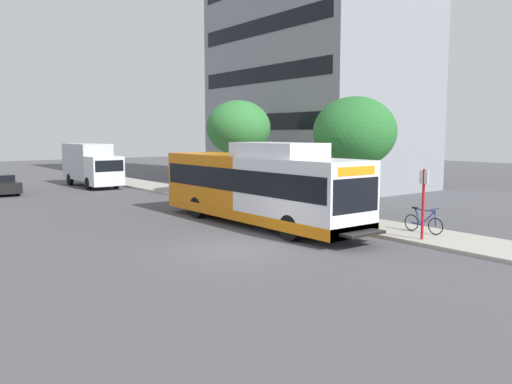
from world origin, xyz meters
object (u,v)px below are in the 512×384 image
bus_stop_sign_pole (423,199)px  bicycle_parked (423,222)px  street_tree_near_stop (355,132)px  parked_car_far_lane (0,184)px  transit_bus (258,187)px  box_truck_background (91,164)px  street_tree_mid_block (238,128)px

bus_stop_sign_pole → bicycle_parked: bus_stop_sign_pole is taller
bus_stop_sign_pole → street_tree_near_stop: 5.63m
parked_car_far_lane → transit_bus: bearing=-71.4°
transit_bus → street_tree_near_stop: bearing=-25.2°
transit_bus → box_truck_background: bearing=89.8°
street_tree_near_stop → box_truck_background: size_ratio=0.79×
bicycle_parked → street_tree_mid_block: street_tree_mid_block is taller
street_tree_near_stop → street_tree_mid_block: 9.85m
street_tree_mid_block → box_truck_background: street_tree_mid_block is taller
bicycle_parked → street_tree_mid_block: bearing=86.1°
transit_bus → street_tree_near_stop: (4.07, -1.92, 2.38)m
bus_stop_sign_pole → street_tree_mid_block: (2.10, 14.65, 2.72)m
transit_bus → box_truck_background: 20.95m
bus_stop_sign_pole → street_tree_near_stop: (1.59, 4.82, 2.43)m
transit_bus → street_tree_mid_block: size_ratio=2.07×
transit_bus → bicycle_parked: transit_bus is taller
bus_stop_sign_pole → parked_car_far_lane: 27.95m
street_tree_near_stop → street_tree_mid_block: size_ratio=0.94×
bicycle_parked → street_tree_mid_block: 14.44m
street_tree_mid_block → parked_car_far_lane: street_tree_mid_block is taller
transit_bus → street_tree_mid_block: bearing=59.9°
transit_bus → bus_stop_sign_pole: 7.18m
bus_stop_sign_pole → bicycle_parked: bearing=33.1°
bicycle_parked → parked_car_far_lane: size_ratio=0.39×
street_tree_mid_block → parked_car_far_lane: 16.65m
street_tree_mid_block → box_truck_background: size_ratio=0.84×
street_tree_near_stop → street_tree_mid_block: street_tree_mid_block is taller
bus_stop_sign_pole → bicycle_parked: size_ratio=1.48×
street_tree_near_stop → bus_stop_sign_pole: bearing=-108.3°
bus_stop_sign_pole → bicycle_parked: 1.75m
bus_stop_sign_pole → street_tree_mid_block: size_ratio=0.44×
bicycle_parked → street_tree_near_stop: 5.40m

